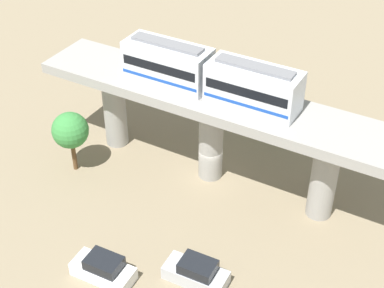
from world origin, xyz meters
name	(u,v)px	position (x,y,z in m)	size (l,w,h in m)	color
ground_plane	(210,174)	(0.00, 0.00, 0.00)	(120.00, 120.00, 0.00)	#84755B
viaduct	(212,115)	(0.00, 0.00, 5.71)	(5.20, 28.00, 7.57)	#999691
train	(209,75)	(0.00, -0.26, 9.10)	(2.64, 13.55, 3.24)	silver
parked_car_white	(103,269)	(12.83, -1.04, 0.74)	(1.99, 4.28, 1.76)	white
parked_car_silver	(196,273)	(10.11, 4.37, 0.74)	(2.00, 4.28, 1.76)	#B2B5BA
tree_near_viaduct	(70,131)	(4.73, -9.91, 3.77)	(2.90, 2.90, 5.25)	brown
tree_mid_lot	(283,96)	(-8.95, 2.32, 3.31)	(3.12, 3.12, 4.89)	brown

